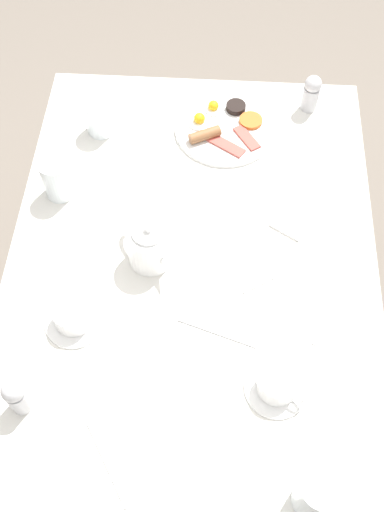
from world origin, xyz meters
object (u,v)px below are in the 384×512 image
(teacup_with_saucer_right, at_px, (278,384))
(wine_glass_spare, at_px, (100,117))
(pepper_grinder, at_px, (311,92))
(napkin_folded, at_px, (299,213))
(fork_by_plate, at_px, (336,320))
(knife_by_plate, at_px, (108,462))
(spoon_for_tea, at_px, (270,277))
(fork_spare, at_px, (217,331))
(water_glass_tall, at_px, (316,494))
(water_glass_short, at_px, (57,178))
(breakfast_plate, at_px, (224,126))
(salt_grinder, at_px, (16,396))
(teacup_with_saucer_left, at_px, (73,316))
(teapot_near, at_px, (149,243))

(teacup_with_saucer_right, relative_size, wine_glass_spare, 1.39)
(pepper_grinder, bearing_deg, napkin_folded, -95.93)
(fork_by_plate, bearing_deg, knife_by_plate, -144.16)
(napkin_folded, xyz_separation_m, fork_by_plate, (0.07, -0.29, -0.00))
(spoon_for_tea, relative_size, fork_spare, 0.75)
(teacup_with_saucer_right, xyz_separation_m, water_glass_tall, (0.06, -0.22, 0.03))
(water_glass_tall, xyz_separation_m, fork_spare, (-0.19, 0.34, -0.06))
(teacup_with_saucer_right, distance_m, water_glass_tall, 0.23)
(pepper_grinder, xyz_separation_m, spoon_for_tea, (-0.11, -0.56, -0.05))
(water_glass_short, xyz_separation_m, knife_by_plate, (0.21, -0.66, -0.05))
(teacup_with_saucer_right, distance_m, pepper_grinder, 0.83)
(napkin_folded, bearing_deg, teacup_with_saucer_right, -97.71)
(teacup_with_saucer_right, relative_size, knife_by_plate, 0.79)
(breakfast_plate, xyz_separation_m, pepper_grinder, (0.23, 0.09, 0.05))
(water_glass_short, bearing_deg, wine_glass_spare, 71.54)
(water_glass_tall, xyz_separation_m, napkin_folded, (-0.00, 0.67, -0.06))
(breakfast_plate, distance_m, salt_grinder, 0.89)
(water_glass_short, height_order, pepper_grinder, water_glass_short)
(wine_glass_spare, height_order, fork_spare, wine_glass_spare)
(teacup_with_saucer_left, height_order, teacup_with_saucer_right, same)
(breakfast_plate, height_order, teapot_near, teapot_near)
(fork_by_plate, distance_m, knife_by_plate, 0.57)
(water_glass_short, height_order, wine_glass_spare, water_glass_short)
(salt_grinder, height_order, fork_spare, salt_grinder)
(pepper_grinder, bearing_deg, knife_by_plate, -113.43)
(teacup_with_saucer_right, bearing_deg, water_glass_short, 137.97)
(salt_grinder, bearing_deg, teapot_near, 58.81)
(teapot_near, relative_size, teacup_with_saucer_left, 1.22)
(fork_spare, bearing_deg, spoon_for_tea, 50.95)
(teapot_near, bearing_deg, salt_grinder, -69.65)
(knife_by_plate, xyz_separation_m, fork_spare, (0.20, 0.29, 0.00))
(teapot_near, bearing_deg, wine_glass_spare, 165.14)
(teapot_near, distance_m, water_glass_tall, 0.63)
(fork_spare, bearing_deg, breakfast_plate, 90.51)
(teacup_with_saucer_left, xyz_separation_m, pepper_grinder, (0.55, 0.70, 0.03))
(teacup_with_saucer_left, distance_m, salt_grinder, 0.21)
(salt_grinder, distance_m, knife_by_plate, 0.22)
(teacup_with_saucer_right, distance_m, napkin_folded, 0.46)
(water_glass_short, relative_size, fork_by_plate, 0.84)
(water_glass_short, bearing_deg, salt_grinder, -88.01)
(teacup_with_saucer_left, height_order, salt_grinder, salt_grinder)
(knife_by_plate, xyz_separation_m, spoon_for_tea, (0.32, 0.44, 0.00))
(teacup_with_saucer_left, bearing_deg, knife_by_plate, -68.93)
(wine_glass_spare, distance_m, fork_spare, 0.68)
(spoon_for_tea, bearing_deg, knife_by_plate, -126.23)
(teacup_with_saucer_right, height_order, napkin_folded, teacup_with_saucer_right)
(pepper_grinder, distance_m, fork_spare, 0.74)
(teacup_with_saucer_right, distance_m, wine_glass_spare, 0.85)
(wine_glass_spare, xyz_separation_m, pepper_grinder, (0.57, 0.12, 0.01))
(teapot_near, distance_m, napkin_folded, 0.39)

